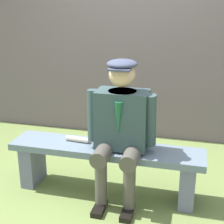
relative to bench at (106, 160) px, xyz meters
The scene contains 5 objects.
ground_plane 0.35m from the bench, ahead, with size 30.00×30.00×0.00m, color olive.
bench is the anchor object (origin of this frame).
seated_man 0.44m from the bench, 160.57° to the left, with size 0.64×0.58×1.33m.
rolled_magazine 0.34m from the bench, ahead, with size 0.05×0.05×0.24m, color beige.
stadium_wall 1.81m from the bench, 90.00° to the right, with size 12.00×0.24×2.31m, color #675960.
Camera 1 is at (-0.77, 2.76, 1.81)m, focal length 53.14 mm.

